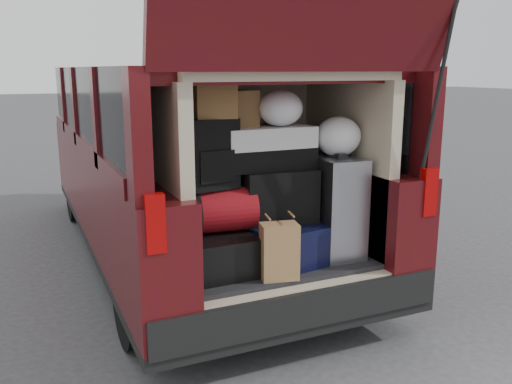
# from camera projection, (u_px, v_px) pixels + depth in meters

# --- Properties ---
(ground) EXTENTS (80.00, 80.00, 0.00)m
(ground) POSITION_uv_depth(u_px,v_px,m) (279.00, 346.00, 3.54)
(ground) COLOR #39393C
(ground) RESTS_ON ground
(minivan) EXTENTS (1.90, 5.35, 2.77)m
(minivan) POSITION_uv_depth(u_px,v_px,m) (190.00, 164.00, 4.98)
(minivan) COLOR black
(minivan) RESTS_ON ground
(load_floor) EXTENTS (1.24, 1.05, 0.55)m
(load_floor) POSITION_uv_depth(u_px,v_px,m) (261.00, 291.00, 3.72)
(load_floor) COLOR black
(load_floor) RESTS_ON ground
(black_hardshell) EXTENTS (0.45, 0.61, 0.24)m
(black_hardshell) POSITION_uv_depth(u_px,v_px,m) (219.00, 249.00, 3.38)
(black_hardshell) COLOR black
(black_hardshell) RESTS_ON load_floor
(navy_hardshell) EXTENTS (0.57, 0.66, 0.26)m
(navy_hardshell) POSITION_uv_depth(u_px,v_px,m) (278.00, 240.00, 3.51)
(navy_hardshell) COLOR black
(navy_hardshell) RESTS_ON load_floor
(silver_roller) EXTENTS (0.30, 0.45, 0.66)m
(silver_roller) POSITION_uv_depth(u_px,v_px,m) (334.00, 206.00, 3.58)
(silver_roller) COLOR silver
(silver_roller) RESTS_ON load_floor
(kraft_bag) EXTENTS (0.24, 0.18, 0.34)m
(kraft_bag) POSITION_uv_depth(u_px,v_px,m) (279.00, 251.00, 3.18)
(kraft_bag) COLOR #B07B4F
(kraft_bag) RESTS_ON load_floor
(red_duffel) EXTENTS (0.44, 0.31, 0.27)m
(red_duffel) POSITION_uv_depth(u_px,v_px,m) (221.00, 210.00, 3.30)
(red_duffel) COLOR maroon
(red_duffel) RESTS_ON black_hardshell
(black_soft_case) EXTENTS (0.49, 0.32, 0.34)m
(black_soft_case) POSITION_uv_depth(u_px,v_px,m) (278.00, 195.00, 3.46)
(black_soft_case) COLOR black
(black_soft_case) RESTS_ON navy_hardshell
(backpack) EXTENTS (0.31, 0.21, 0.42)m
(backpack) POSITION_uv_depth(u_px,v_px,m) (212.00, 154.00, 3.23)
(backpack) COLOR black
(backpack) RESTS_ON red_duffel
(twotone_duffel) EXTENTS (0.60, 0.31, 0.27)m
(twotone_duffel) POSITION_uv_depth(u_px,v_px,m) (266.00, 147.00, 3.44)
(twotone_duffel) COLOR white
(twotone_duffel) RESTS_ON black_soft_case
(grocery_sack_lower) EXTENTS (0.26, 0.23, 0.22)m
(grocery_sack_lower) POSITION_uv_depth(u_px,v_px,m) (214.00, 100.00, 3.18)
(grocery_sack_lower) COLOR brown
(grocery_sack_lower) RESTS_ON backpack
(grocery_sack_upper) EXTENTS (0.25, 0.22, 0.23)m
(grocery_sack_upper) POSITION_uv_depth(u_px,v_px,m) (237.00, 109.00, 3.36)
(grocery_sack_upper) COLOR brown
(grocery_sack_upper) RESTS_ON twotone_duffel
(plastic_bag_center) EXTENTS (0.29, 0.27, 0.23)m
(plastic_bag_center) POSITION_uv_depth(u_px,v_px,m) (280.00, 108.00, 3.38)
(plastic_bag_center) COLOR white
(plastic_bag_center) RESTS_ON twotone_duffel
(plastic_bag_right) EXTENTS (0.32, 0.30, 0.26)m
(plastic_bag_right) POSITION_uv_depth(u_px,v_px,m) (338.00, 136.00, 3.50)
(plastic_bag_right) COLOR white
(plastic_bag_right) RESTS_ON silver_roller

